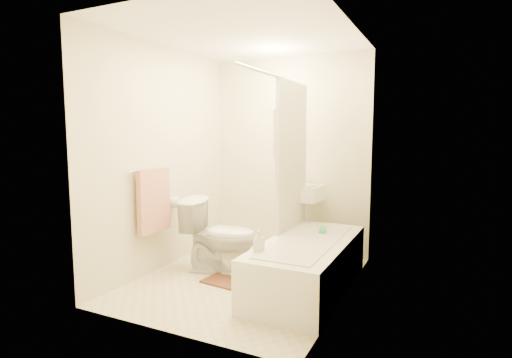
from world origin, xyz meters
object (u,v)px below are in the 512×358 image
at_px(sink, 301,218).
at_px(toilet, 220,236).
at_px(bath_mat, 235,281).
at_px(bathtub, 308,265).
at_px(soap_bottle, 259,241).

bearing_deg(sink, toilet, -120.54).
distance_m(toilet, bath_mat, 0.51).
bearing_deg(bathtub, sink, 113.39).
bearing_deg(soap_bottle, toilet, 142.62).
height_order(sink, soap_bottle, sink).
height_order(toilet, bathtub, toilet).
bearing_deg(bath_mat, bathtub, 11.62).
xyz_separation_m(sink, bath_mat, (-0.32, -1.04, -0.46)).
bearing_deg(bath_mat, soap_bottle, -39.50).
height_order(bath_mat, soap_bottle, soap_bottle).
distance_m(bath_mat, soap_bottle, 0.78).
bearing_deg(bathtub, toilet, 177.31).
distance_m(sink, bathtub, 1.01).
relative_size(sink, soap_bottle, 5.15).
relative_size(sink, bath_mat, 1.66).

